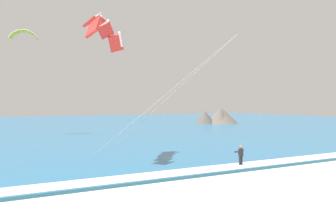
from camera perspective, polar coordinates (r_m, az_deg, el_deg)
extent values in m
cube|color=teal|center=(77.50, -14.94, -2.15)|extent=(200.00, 120.00, 0.20)
cube|color=white|center=(22.72, 14.49, -10.00)|extent=(200.00, 1.72, 0.04)
ellipsoid|color=#E04C38|center=(22.84, 13.93, -10.43)|extent=(0.58, 1.44, 0.05)
cube|color=black|center=(23.02, 13.53, -10.22)|extent=(0.17, 0.08, 0.04)
cube|color=black|center=(22.65, 14.34, -10.42)|extent=(0.17, 0.08, 0.04)
cylinder|color=#232328|center=(22.70, 13.76, -9.49)|extent=(0.14, 0.14, 0.84)
cylinder|color=#232328|center=(22.84, 14.11, -9.42)|extent=(0.14, 0.14, 0.84)
cube|color=#232328|center=(22.64, 13.95, -7.67)|extent=(0.36, 0.23, 0.60)
sphere|color=#9E704C|center=(22.58, 13.95, -6.56)|extent=(0.22, 0.22, 0.22)
cylinder|color=#232328|center=(22.62, 13.33, -7.54)|extent=(0.14, 0.51, 0.22)
cylinder|color=#232328|center=(22.87, 13.98, -7.45)|extent=(0.14, 0.51, 0.22)
cylinder|color=black|center=(22.90, 13.26, -7.44)|extent=(0.55, 0.09, 0.04)
cube|color=#3F3F42|center=(22.76, 13.72, -8.18)|extent=(0.13, 0.09, 0.10)
cube|color=red|center=(26.51, -10.08, 13.03)|extent=(1.54, 0.93, 1.60)
cube|color=white|center=(26.47, -9.21, 13.78)|extent=(0.60, 0.77, 1.22)
cube|color=red|center=(25.81, -12.05, 15.27)|extent=(1.69, 1.45, 1.34)
cube|color=white|center=(25.76, -11.17, 16.05)|extent=(0.83, 1.13, 0.80)
cube|color=red|center=(24.60, -13.68, 16.70)|extent=(1.66, 1.77, 0.78)
cube|color=white|center=(24.56, -12.75, 17.52)|extent=(0.91, 1.25, 0.21)
cube|color=red|center=(23.13, -14.54, 16.93)|extent=(1.46, 1.83, 1.34)
cube|color=white|center=(23.08, -13.56, 17.81)|extent=(0.83, 1.13, 0.80)
cube|color=red|center=(21.69, -14.29, 15.69)|extent=(1.13, 1.69, 1.60)
cube|color=white|center=(21.63, -13.25, 16.63)|extent=(0.61, 0.84, 1.22)
cylinder|color=#B2B2B7|center=(23.84, 0.91, 3.64)|extent=(7.34, 7.41, 8.87)
cylinder|color=#B2B2B7|center=(21.23, 0.17, 3.93)|extent=(10.16, 3.00, 8.87)
cube|color=yellow|center=(48.15, -24.32, 13.20)|extent=(0.61, 0.85, 0.90)
cube|color=white|center=(47.90, -24.42, 13.42)|extent=(0.53, 0.25, 0.75)
cube|color=yellow|center=(48.62, -25.11, 13.80)|extent=(0.90, 0.92, 0.68)
cube|color=white|center=(48.37, -25.21, 14.02)|extent=(0.77, 0.32, 0.48)
cube|color=yellow|center=(48.97, -26.17, 13.96)|extent=(1.04, 0.93, 0.31)
cube|color=white|center=(48.72, -26.27, 14.17)|extent=(0.84, 0.35, 0.11)
cube|color=yellow|center=(49.12, -27.25, 13.65)|extent=(1.07, 0.89, 0.68)
cube|color=white|center=(48.86, -27.36, 13.86)|extent=(0.79, 0.33, 0.48)
cube|color=yellow|center=(49.03, -28.12, 12.94)|extent=(0.91, 0.81, 0.90)
cube|color=white|center=(48.78, -28.23, 13.15)|extent=(0.57, 0.27, 0.75)
cone|color=#56514C|center=(73.39, 7.19, -1.10)|extent=(5.66, 5.66, 3.30)
cone|color=#665B51|center=(74.98, 10.31, -0.72)|extent=(8.73, 8.73, 4.17)
cone|color=#665B51|center=(73.79, 10.14, -0.85)|extent=(5.59, 5.59, 3.93)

